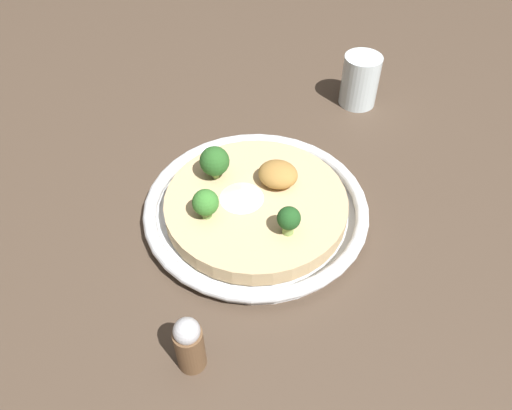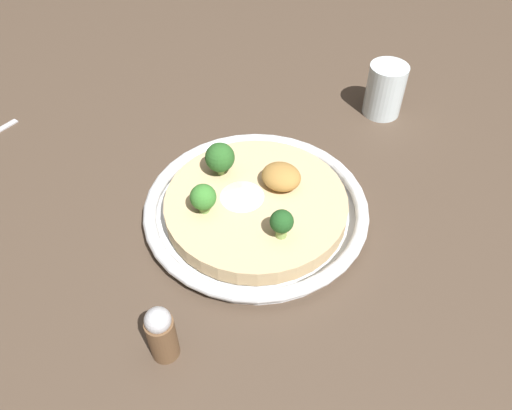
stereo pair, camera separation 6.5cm
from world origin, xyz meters
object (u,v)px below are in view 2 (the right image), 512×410
Objects in this scene: broccoli_right at (220,158)px; drinking_glass at (385,90)px; risotto_bowl at (256,208)px; pepper_shaker at (161,333)px; broccoli_left at (282,223)px; broccoli_back at (203,198)px.

broccoli_right is 0.56× the size of drinking_glass.
pepper_shaker is (-0.03, 0.22, 0.02)m from risotto_bowl.
drinking_glass is (-0.05, -0.31, 0.03)m from risotto_bowl.
broccoli_left and broccoli_back have the same top height.
broccoli_right reaches higher than broccoli_back.
broccoli_left is at bearing 92.05° from drinking_glass.
broccoli_back is 0.18m from pepper_shaker.
risotto_bowl is 6.20× the size of broccoli_right.
drinking_glass reaches higher than risotto_bowl.
pepper_shaker is at bearing 96.78° from risotto_bowl.
drinking_glass is (-0.11, -0.29, -0.02)m from broccoli_right.
drinking_glass reaches higher than pepper_shaker.
broccoli_right reaches higher than pepper_shaker.
broccoli_back is 0.47× the size of drinking_glass.
broccoli_left is 0.98× the size of broccoli_back.
broccoli_back is at bearing 76.01° from drinking_glass.
pepper_shaker is (-0.07, 0.16, -0.02)m from broccoli_back.
pepper_shaker is (-0.09, 0.23, -0.02)m from broccoli_right.
risotto_bowl is 7.28× the size of broccoli_back.
broccoli_left is 0.47× the size of drinking_glass.
broccoli_left is 0.34m from drinking_glass.
pepper_shaker is at bearing 79.69° from broccoli_left.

